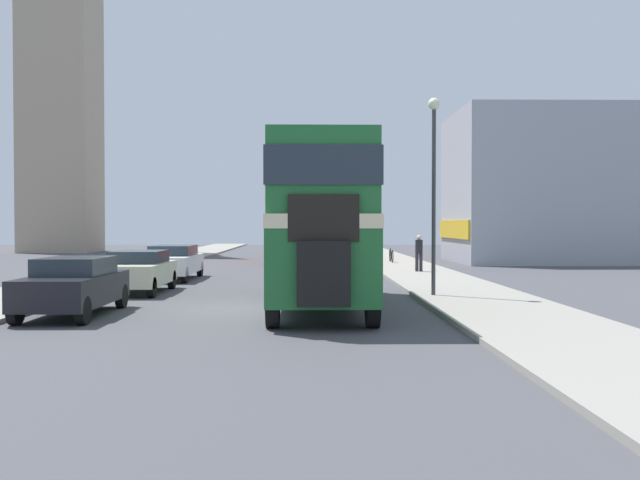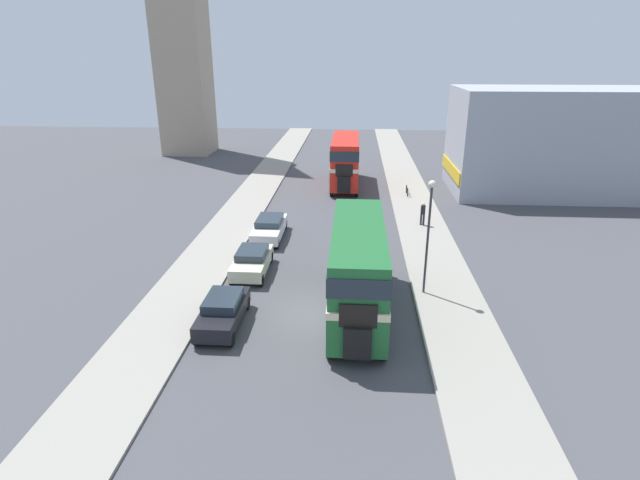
# 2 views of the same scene
# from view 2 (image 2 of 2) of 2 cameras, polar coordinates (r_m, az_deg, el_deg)

# --- Properties ---
(ground_plane) EXTENTS (120.00, 120.00, 0.00)m
(ground_plane) POSITION_cam_2_polar(r_m,az_deg,el_deg) (23.92, -0.98, -8.44)
(ground_plane) COLOR #47474C
(sidewalk_right) EXTENTS (3.50, 120.00, 0.12)m
(sidewalk_right) POSITION_cam_2_polar(r_m,az_deg,el_deg) (24.32, 15.26, -8.56)
(sidewalk_right) COLOR gray
(sidewalk_right) RESTS_ON ground_plane
(sidewalk_left) EXTENTS (3.50, 120.00, 0.12)m
(sidewalk_left) POSITION_cam_2_polar(r_m,az_deg,el_deg) (25.32, -16.52, -7.46)
(sidewalk_left) COLOR gray
(sidewalk_left) RESTS_ON ground_plane
(double_decker_bus) EXTENTS (2.44, 9.60, 4.25)m
(double_decker_bus) POSITION_cam_2_polar(r_m,az_deg,el_deg) (23.09, 4.36, -2.65)
(double_decker_bus) COLOR #1E602D
(double_decker_bus) RESTS_ON ground_plane
(bus_distant) EXTENTS (2.43, 9.30, 4.40)m
(bus_distant) POSITION_cam_2_polar(r_m,az_deg,el_deg) (46.06, 2.91, 9.37)
(bus_distant) COLOR red
(bus_distant) RESTS_ON ground_plane
(car_parked_near) EXTENTS (1.68, 4.12, 1.42)m
(car_parked_near) POSITION_cam_2_polar(r_m,az_deg,el_deg) (23.06, -11.04, -7.95)
(car_parked_near) COLOR black
(car_parked_near) RESTS_ON ground_plane
(car_parked_mid) EXTENTS (1.78, 4.07, 1.37)m
(car_parked_mid) POSITION_cam_2_polar(r_m,az_deg,el_deg) (28.09, -7.78, -2.38)
(car_parked_mid) COLOR beige
(car_parked_mid) RESTS_ON ground_plane
(car_parked_far) EXTENTS (1.80, 4.70, 1.38)m
(car_parked_far) POSITION_cam_2_polar(r_m,az_deg,el_deg) (33.25, -5.81, 1.44)
(car_parked_far) COLOR white
(car_parked_far) RESTS_ON ground_plane
(pedestrian_walking) EXTENTS (0.33, 0.33, 1.64)m
(pedestrian_walking) POSITION_cam_2_polar(r_m,az_deg,el_deg) (35.92, 11.67, 3.11)
(pedestrian_walking) COLOR #282833
(pedestrian_walking) RESTS_ON sidewalk_right
(bicycle_on_pavement) EXTENTS (0.05, 1.76, 0.78)m
(bicycle_on_pavement) POSITION_cam_2_polar(r_m,az_deg,el_deg) (43.63, 9.92, 5.59)
(bicycle_on_pavement) COLOR black
(bicycle_on_pavement) RESTS_ON sidewalk_right
(street_lamp) EXTENTS (0.36, 0.36, 5.86)m
(street_lamp) POSITION_cam_2_polar(r_m,az_deg,el_deg) (24.77, 12.37, 2.12)
(street_lamp) COLOR #38383D
(street_lamp) RESTS_ON sidewalk_right
(shop_building_block) EXTENTS (21.46, 8.71, 8.85)m
(shop_building_block) POSITION_cam_2_polar(r_m,az_deg,el_deg) (48.70, 27.66, 9.88)
(shop_building_block) COLOR #999EA8
(shop_building_block) RESTS_ON ground_plane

